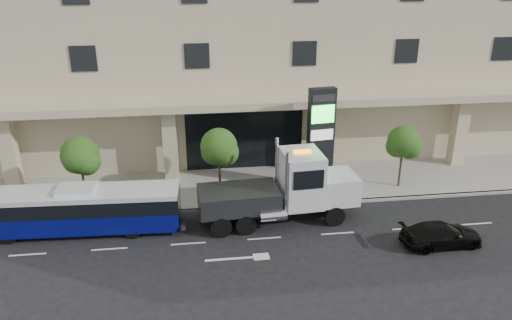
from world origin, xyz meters
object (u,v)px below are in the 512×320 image
Objects in this scene: city_bus at (79,209)px; black_sedan at (441,235)px; signage_pylon at (320,139)px; tow_truck at (286,190)px.

black_sedan is (18.62, -3.83, -0.76)m from city_bus.
city_bus is at bearing -173.85° from signage_pylon.
signage_pylon is at bearing 30.56° from black_sedan.
signage_pylon is at bearing 48.16° from tow_truck.
tow_truck is 2.38× the size of black_sedan.
city_bus is 1.07× the size of tow_truck.
city_bus reaches higher than black_sedan.
black_sedan is (7.48, -3.64, -1.26)m from tow_truck.
signage_pylon is (13.95, 3.38, 2.10)m from city_bus.
signage_pylon reaches higher than tow_truck.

